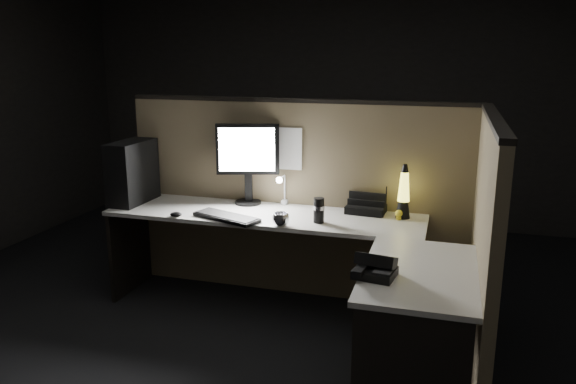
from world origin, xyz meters
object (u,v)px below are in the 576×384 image
(keyboard, at_px, (227,217))
(lava_lamp, at_px, (404,196))
(pc_tower, at_px, (132,172))
(desk_phone, at_px, (375,267))
(monitor, at_px, (248,156))

(keyboard, distance_m, lava_lamp, 1.24)
(lava_lamp, bearing_deg, keyboard, -162.37)
(keyboard, bearing_deg, pc_tower, -174.72)
(lava_lamp, relative_size, desk_phone, 1.63)
(pc_tower, bearing_deg, keyboard, -13.10)
(monitor, distance_m, keyboard, 0.57)
(desk_phone, bearing_deg, monitor, 143.00)
(keyboard, xyz_separation_m, desk_phone, (1.13, -0.74, 0.03))
(pc_tower, distance_m, keyboard, 0.92)
(monitor, height_order, desk_phone, monitor)
(keyboard, height_order, desk_phone, desk_phone)
(monitor, relative_size, lava_lamp, 1.59)
(keyboard, bearing_deg, lava_lamp, 37.48)
(lava_lamp, bearing_deg, pc_tower, -175.81)
(pc_tower, height_order, keyboard, pc_tower)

